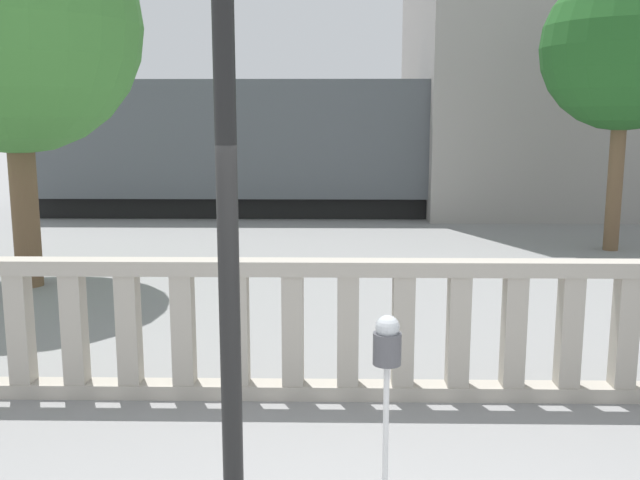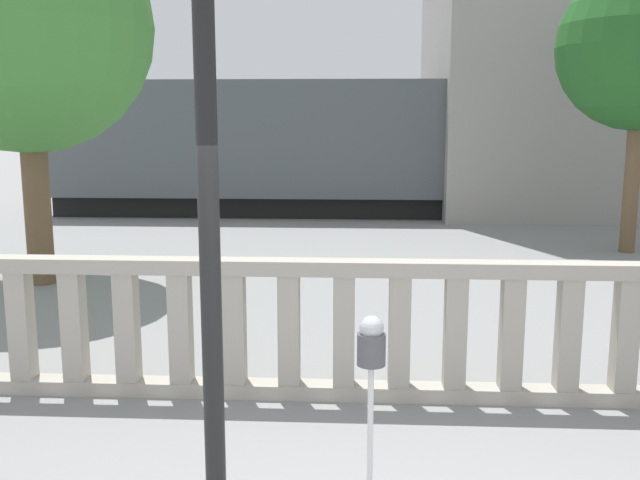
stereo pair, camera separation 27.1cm
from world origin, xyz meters
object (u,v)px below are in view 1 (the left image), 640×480
at_px(tree_left, 625,49).
at_px(tree_right, 12,26).
at_px(train_near, 376,145).
at_px(lamppost, 225,87).
at_px(parking_meter, 387,352).

distance_m(tree_left, tree_right, 10.88).
height_order(train_near, tree_right, tree_right).
bearing_deg(tree_right, lamppost, -58.09).
relative_size(lamppost, tree_right, 0.89).
distance_m(parking_meter, train_near, 14.99).
distance_m(train_near, tree_right, 10.65).
bearing_deg(tree_left, tree_right, -162.79).
bearing_deg(lamppost, tree_left, 57.90).
relative_size(lamppost, tree_left, 0.95).
bearing_deg(lamppost, train_near, 83.28).
bearing_deg(train_near, lamppost, -96.72).
height_order(lamppost, tree_left, tree_left).
height_order(lamppost, tree_right, tree_right).
bearing_deg(parking_meter, train_near, 86.95).
relative_size(train_near, tree_right, 3.04).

